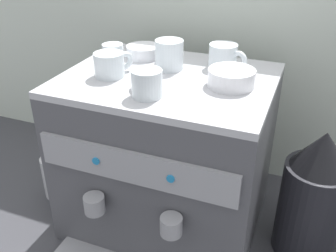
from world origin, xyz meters
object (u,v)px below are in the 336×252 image
Objects in this scene: ceramic_cup_1 at (224,56)px; espresso_machine at (168,154)px; ceramic_cup_2 at (146,83)px; milk_pitcher at (57,176)px; ceramic_bowl_1 at (232,78)px; ceramic_bowl_0 at (144,52)px; ceramic_cup_3 at (169,54)px; ceramic_cup_0 at (112,55)px; coffee_grinder at (313,197)px; ceramic_cup_4 at (110,64)px.

espresso_machine is at bearing -134.28° from ceramic_cup_1.
espresso_machine is 6.00× the size of ceramic_cup_2.
ceramic_cup_2 reaches higher than milk_pitcher.
ceramic_bowl_1 is (0.18, 0.01, 0.27)m from espresso_machine.
ceramic_cup_1 is at bearing -0.12° from ceramic_bowl_0.
ceramic_cup_3 is 1.06× the size of ceramic_bowl_0.
ceramic_cup_3 is (-0.15, -0.06, 0.01)m from ceramic_cup_1.
ceramic_cup_0 is at bearing -115.82° from ceramic_bowl_0.
espresso_machine is 4.70× the size of ceramic_bowl_1.
espresso_machine is 0.31m from ceramic_cup_2.
milk_pitcher is at bearing -175.33° from espresso_machine.
ceramic_bowl_1 reaches higher than coffee_grinder.
ceramic_cup_2 is (-0.00, -0.13, 0.28)m from espresso_machine.
ceramic_cup_2 reaches higher than ceramic_cup_4.
ceramic_cup_4 reaches higher than coffee_grinder.
coffee_grinder is (0.26, 0.02, -0.33)m from ceramic_bowl_1.
espresso_machine is 6.03× the size of ceramic_cup_0.
ceramic_bowl_0 is at bearing 84.40° from ceramic_cup_4.
ceramic_cup_1 is 0.47m from coffee_grinder.
ceramic_cup_4 is at bearing 149.70° from ceramic_cup_2.
ceramic_cup_1 and ceramic_cup_2 have the same top height.
ceramic_cup_2 is 0.85× the size of ceramic_cup_3.
coffee_grinder is at bearing -0.01° from ceramic_cup_0.
ceramic_bowl_1 reaches higher than espresso_machine.
ceramic_bowl_0 is (0.02, 0.18, -0.02)m from ceramic_cup_4.
ceramic_bowl_0 is at bearing 64.18° from ceramic_cup_0.
ceramic_cup_0 is 0.08m from ceramic_cup_4.
ceramic_cup_2 is 0.90× the size of ceramic_bowl_0.
coffee_grinder is at bearing 7.05° from ceramic_cup_4.
ceramic_cup_2 reaches higher than ceramic_bowl_1.
ceramic_cup_0 is at bearing 172.62° from espresso_machine.
ceramic_cup_0 is 0.16m from ceramic_cup_3.
ceramic_cup_1 is 1.04× the size of ceramic_cup_4.
ceramic_cup_2 is at bearing -41.36° from ceramic_cup_0.
ceramic_bowl_1 is at bearing 37.77° from ceramic_cup_2.
ceramic_bowl_1 is at bearing 2.40° from espresso_machine.
ceramic_cup_1 reaches higher than coffee_grinder.
ceramic_cup_2 is 0.85× the size of ceramic_cup_4.
ceramic_cup_0 reaches higher than ceramic_bowl_1.
coffee_grinder is (0.31, -0.10, -0.34)m from ceramic_cup_1.
ceramic_cup_4 is 0.92× the size of ceramic_bowl_1.
ceramic_bowl_0 is 0.66m from coffee_grinder.
ceramic_cup_3 is 0.17m from ceramic_cup_4.
ceramic_bowl_1 is (0.36, -0.02, -0.01)m from ceramic_cup_0.
ceramic_bowl_1 reaches higher than ceramic_bowl_0.
coffee_grinder is at bearing 3.09° from espresso_machine.
ceramic_bowl_0 is (0.05, 0.10, -0.01)m from ceramic_cup_0.
ceramic_cup_1 is at bearing 22.31° from ceramic_cup_3.
ceramic_bowl_1 is at bearing -176.43° from coffee_grinder.
coffee_grinder is 2.62× the size of milk_pitcher.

